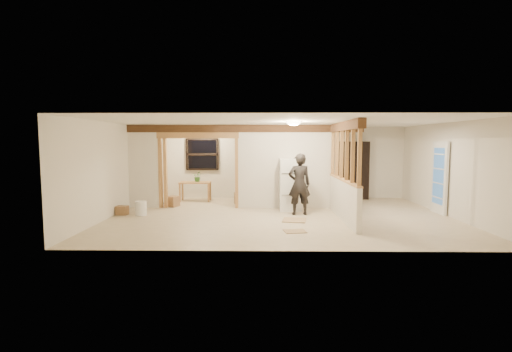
{
  "coord_description": "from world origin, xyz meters",
  "views": [
    {
      "loc": [
        -0.49,
        -9.86,
        1.99
      ],
      "look_at": [
        -0.66,
        0.4,
        1.04
      ],
      "focal_mm": 26.0,
      "sensor_mm": 36.0,
      "label": 1
    }
  ],
  "objects_px": {
    "refrigerator": "(290,185)",
    "shop_vac": "(156,195)",
    "work_table": "(195,191)",
    "woman": "(299,184)",
    "bookshelf": "(354,170)"
  },
  "relations": [
    {
      "from": "woman",
      "to": "work_table",
      "type": "height_order",
      "value": "woman"
    },
    {
      "from": "work_table",
      "to": "bookshelf",
      "type": "bearing_deg",
      "value": 4.55
    },
    {
      "from": "woman",
      "to": "bookshelf",
      "type": "relative_size",
      "value": 0.84
    },
    {
      "from": "refrigerator",
      "to": "bookshelf",
      "type": "height_order",
      "value": "bookshelf"
    },
    {
      "from": "work_table",
      "to": "woman",
      "type": "bearing_deg",
      "value": -36.34
    },
    {
      "from": "refrigerator",
      "to": "shop_vac",
      "type": "bearing_deg",
      "value": 168.02
    },
    {
      "from": "woman",
      "to": "bookshelf",
      "type": "xyz_separation_m",
      "value": [
        2.17,
        2.84,
        0.16
      ]
    },
    {
      "from": "woman",
      "to": "bookshelf",
      "type": "bearing_deg",
      "value": -132.52
    },
    {
      "from": "refrigerator",
      "to": "shop_vac",
      "type": "distance_m",
      "value": 4.31
    },
    {
      "from": "refrigerator",
      "to": "woman",
      "type": "distance_m",
      "value": 0.7
    },
    {
      "from": "shop_vac",
      "to": "work_table",
      "type": "bearing_deg",
      "value": 32.59
    },
    {
      "from": "refrigerator",
      "to": "bookshelf",
      "type": "xyz_separation_m",
      "value": [
        2.36,
        2.17,
        0.25
      ]
    },
    {
      "from": "work_table",
      "to": "shop_vac",
      "type": "xyz_separation_m",
      "value": [
        -1.13,
        -0.72,
        -0.02
      ]
    },
    {
      "from": "work_table",
      "to": "refrigerator",
      "type": "bearing_deg",
      "value": -29.06
    },
    {
      "from": "refrigerator",
      "to": "shop_vac",
      "type": "xyz_separation_m",
      "value": [
        -4.2,
        0.89,
        -0.44
      ]
    }
  ]
}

